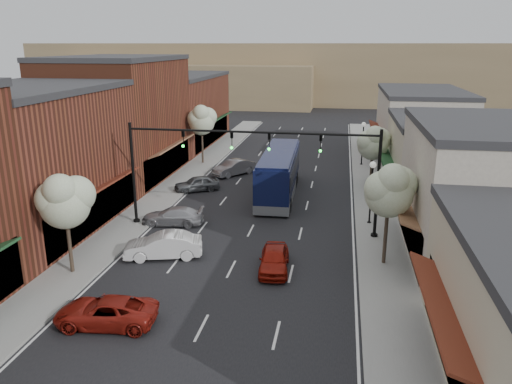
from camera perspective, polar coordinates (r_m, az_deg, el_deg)
The scene contains 28 objects.
ground at distance 26.06m, azimuth -3.82°, elevation -10.65°, with size 160.00×160.00×0.00m, color black.
sidewalk_left at distance 44.90m, azimuth -8.78°, elevation 1.11°, with size 2.80×73.00×0.15m, color gray.
sidewalk_right at distance 42.76m, azimuth 13.12°, elevation 0.07°, with size 2.80×73.00×0.15m, color gray.
curb_left at distance 44.48m, azimuth -7.07°, elevation 1.03°, with size 0.25×73.00×0.17m, color gray.
curb_right at distance 42.69m, azimuth 11.25°, elevation 0.16°, with size 0.25×73.00×0.17m, color gray.
bldg_left_midnear at distance 35.46m, azimuth -24.56°, elevation 3.27°, with size 10.14×14.10×9.40m.
bldg_left_midfar at distance 47.34m, azimuth -15.28°, elevation 8.11°, with size 10.14×14.10×10.90m.
bldg_left_far at distance 62.24m, azimuth -9.01°, elevation 9.23°, with size 10.14×18.10×8.40m.
bldg_right_midnear at distance 30.69m, azimuth 24.71°, elevation -0.09°, with size 9.14×12.10×7.90m.
bldg_right_midfar at distance 42.21m, azimuth 20.63°, elevation 3.56°, with size 9.14×12.10×6.40m.
bldg_right_far at distance 55.70m, azimuth 18.17°, elevation 7.25°, with size 9.14×16.10×7.40m.
hill_far at distance 112.78m, azimuth 7.09°, elevation 13.46°, with size 120.00×30.00×12.00m, color #7A6647.
hill_near at distance 105.34m, azimuth -7.33°, elevation 12.15°, with size 50.00×20.00×8.00m, color #7A6647.
signal_mast_right at distance 31.35m, azimuth 9.54°, elevation 2.91°, with size 8.22×0.46×7.00m.
signal_mast_left at distance 33.29m, azimuth -10.21°, elevation 3.68°, with size 8.22×0.46×7.00m.
tree_right_near at distance 27.60m, azimuth 15.09°, elevation 0.32°, with size 2.85×2.65×5.95m.
tree_right_far at distance 43.25m, azimuth 13.29°, elevation 5.59°, with size 2.85×2.65×5.43m.
tree_left_near at distance 27.46m, azimuth -21.02°, elevation -0.81°, with size 2.85×2.65×5.69m.
tree_left_far at distance 50.90m, azimuth -6.21°, elevation 8.24°, with size 2.85×2.65×6.13m.
lamp_post_near at distance 34.24m, azimuth 13.10°, elevation 1.07°, with size 0.44×0.44×4.44m.
lamp_post_far at distance 51.32m, azimuth 12.13°, elevation 6.23°, with size 0.44×0.44×4.44m.
coach_bus at distance 40.52m, azimuth 2.65°, elevation 2.25°, with size 2.93×11.90×3.62m.
red_hatchback at distance 27.40m, azimuth 2.10°, elevation -7.67°, with size 1.56×3.88×1.32m, color maroon.
parked_car_a at distance 23.44m, azimuth -16.79°, elevation -12.98°, with size 2.07×4.48×1.25m, color maroon.
parked_car_b at distance 29.41m, azimuth -10.55°, elevation -6.05°, with size 1.55×4.45×1.47m, color silver.
parked_car_c at distance 34.57m, azimuth -9.50°, elevation -2.73°, with size 1.71×4.20×1.22m, color #A6A7AC.
parked_car_d at distance 42.14m, azimuth -6.78°, elevation 0.96°, with size 1.51×3.76×1.28m, color #575B5F.
parked_car_e at distance 47.05m, azimuth -2.55°, elevation 2.81°, with size 1.52×4.35×1.43m, color gray.
Camera 1 is at (5.60, -22.49, 11.91)m, focal length 35.00 mm.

